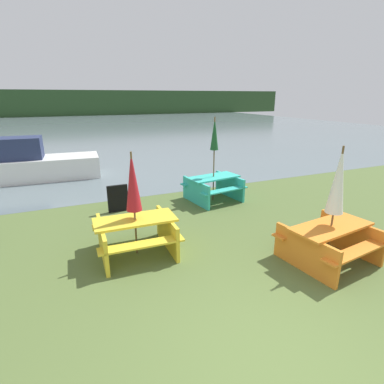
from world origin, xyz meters
name	(u,v)px	position (x,y,z in m)	size (l,w,h in m)	color
ground_plane	(274,366)	(0.00, 0.00, 0.00)	(60.00, 60.00, 0.00)	#516633
water	(81,127)	(0.00, 31.76, 0.00)	(60.00, 50.00, 0.00)	slate
far_treeline	(70,103)	(0.00, 51.76, 2.00)	(80.00, 1.60, 4.00)	#284723
picnic_table_orange	(329,239)	(2.46, 1.55, 0.45)	(1.80, 1.57, 0.74)	orange
picnic_table_yellow	(136,233)	(-0.85, 3.30, 0.45)	(1.62, 1.42, 0.75)	yellow
picnic_table_teal	(213,186)	(2.07, 5.60, 0.45)	(1.72, 1.59, 0.75)	#33B7A8
umbrella_crimson	(133,182)	(-0.85, 3.30, 1.50)	(0.31, 0.31, 2.08)	brown
umbrella_white	(338,181)	(2.46, 1.55, 1.61)	(0.32, 0.32, 2.23)	brown
umbrella_darkgreen	(214,135)	(2.07, 5.60, 1.98)	(0.24, 0.24, 2.49)	brown
boat	(34,164)	(-3.05, 10.48, 0.60)	(4.36, 1.76, 1.61)	silver
signboard	(118,198)	(-0.77, 5.80, 0.38)	(0.55, 0.08, 0.75)	black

